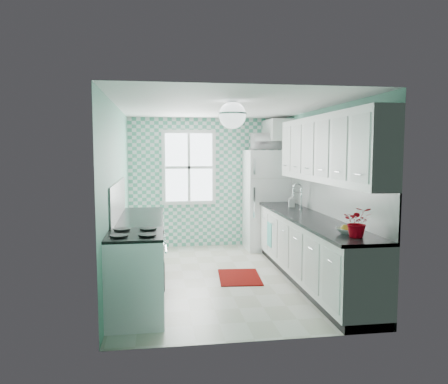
{
  "coord_description": "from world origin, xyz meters",
  "views": [
    {
      "loc": [
        -0.92,
        -6.26,
        1.89
      ],
      "look_at": [
        0.05,
        0.25,
        1.25
      ],
      "focal_mm": 35.0,
      "sensor_mm": 36.0,
      "label": 1
    }
  ],
  "objects": [
    {
      "name": "fridge",
      "position": [
        1.11,
        1.8,
        0.94
      ],
      "size": [
        0.82,
        0.81,
        1.88
      ],
      "rotation": [
        0.0,
        0.0,
        -0.01
      ],
      "color": "silver",
      "rests_on": "floor"
    },
    {
      "name": "window",
      "position": [
        -0.35,
        2.16,
        1.55
      ],
      "size": [
        1.04,
        0.05,
        1.44
      ],
      "color": "white",
      "rests_on": "wall_back"
    },
    {
      "name": "wall_back",
      "position": [
        0.0,
        2.21,
        1.25
      ],
      "size": [
        3.0,
        0.02,
        2.5
      ],
      "primitive_type": "cube",
      "color": "#60A68E",
      "rests_on": "floor"
    },
    {
      "name": "dish_towel",
      "position": [
        0.89,
        0.72,
        0.48
      ],
      "size": [
        0.03,
        0.27,
        0.4
      ],
      "primitive_type": "cube",
      "rotation": [
        0.0,
        0.0,
        0.06
      ],
      "color": "#60A299",
      "rests_on": "base_cabinets_right"
    },
    {
      "name": "wall_front",
      "position": [
        0.0,
        -2.21,
        1.25
      ],
      "size": [
        3.0,
        0.02,
        2.5
      ],
      "primitive_type": "cube",
      "color": "#60A68E",
      "rests_on": "floor"
    },
    {
      "name": "upper_cabinet_fridge",
      "position": [
        1.3,
        1.83,
        2.25
      ],
      "size": [
        0.4,
        0.74,
        0.4
      ],
      "primitive_type": "cube",
      "color": "white",
      "rests_on": "wall_right"
    },
    {
      "name": "ceiling",
      "position": [
        0.0,
        0.0,
        2.51
      ],
      "size": [
        3.0,
        4.4,
        0.02
      ],
      "primitive_type": "cube",
      "color": "white",
      "rests_on": "wall_back"
    },
    {
      "name": "upper_cabinets_right",
      "position": [
        1.33,
        -0.6,
        1.9
      ],
      "size": [
        0.33,
        3.2,
        0.9
      ],
      "primitive_type": "cube",
      "color": "white",
      "rests_on": "wall_right"
    },
    {
      "name": "backsplash_right",
      "position": [
        1.49,
        -0.4,
        1.2
      ],
      "size": [
        0.02,
        3.6,
        0.51
      ],
      "primitive_type": "cube",
      "color": "white",
      "rests_on": "wall_right"
    },
    {
      "name": "microwave",
      "position": [
        1.11,
        1.8,
        2.04
      ],
      "size": [
        0.59,
        0.41,
        0.31
      ],
      "primitive_type": "imported",
      "rotation": [
        0.0,
        0.0,
        3.19
      ],
      "color": "white",
      "rests_on": "fridge"
    },
    {
      "name": "base_cabinets_left",
      "position": [
        -1.2,
        -0.07,
        0.45
      ],
      "size": [
        0.6,
        2.15,
        0.9
      ],
      "primitive_type": "cube",
      "color": "white",
      "rests_on": "floor"
    },
    {
      "name": "ceiling_light",
      "position": [
        0.0,
        -0.8,
        2.32
      ],
      "size": [
        0.34,
        0.34,
        0.35
      ],
      "color": "silver",
      "rests_on": "ceiling"
    },
    {
      "name": "fruit_bowl",
      "position": [
        1.2,
        -1.65,
        0.97
      ],
      "size": [
        0.36,
        0.36,
        0.07
      ],
      "primitive_type": "imported",
      "rotation": [
        0.0,
        0.0,
        0.39
      ],
      "color": "white",
      "rests_on": "countertop_right"
    },
    {
      "name": "backsplash_left",
      "position": [
        -1.49,
        -0.07,
        1.2
      ],
      "size": [
        0.02,
        2.15,
        0.51
      ],
      "primitive_type": "cube",
      "color": "white",
      "rests_on": "wall_left"
    },
    {
      "name": "wall_left",
      "position": [
        -1.51,
        0.0,
        1.25
      ],
      "size": [
        0.02,
        4.4,
        2.5
      ],
      "primitive_type": "cube",
      "color": "#60A68E",
      "rests_on": "floor"
    },
    {
      "name": "sink",
      "position": [
        1.2,
        0.53,
        0.93
      ],
      "size": [
        0.47,
        0.39,
        0.53
      ],
      "rotation": [
        0.0,
        0.0,
        0.06
      ],
      "color": "silver",
      "rests_on": "countertop_right"
    },
    {
      "name": "base_cabinets_right",
      "position": [
        1.2,
        -0.4,
        0.45
      ],
      "size": [
        0.6,
        3.6,
        0.9
      ],
      "primitive_type": "cube",
      "color": "white",
      "rests_on": "floor"
    },
    {
      "name": "countertop_right",
      "position": [
        1.19,
        -0.4,
        0.92
      ],
      "size": [
        0.63,
        3.6,
        0.04
      ],
      "primitive_type": "cube",
      "color": "black",
      "rests_on": "base_cabinets_right"
    },
    {
      "name": "floor",
      "position": [
        0.0,
        0.0,
        -0.01
      ],
      "size": [
        3.0,
        4.4,
        0.02
      ],
      "primitive_type": "cube",
      "color": "beige",
      "rests_on": "ground"
    },
    {
      "name": "potted_plant",
      "position": [
        1.2,
        -1.86,
        1.11
      ],
      "size": [
        0.39,
        0.36,
        0.34
      ],
      "primitive_type": "imported",
      "rotation": [
        0.0,
        0.0,
        -0.41
      ],
      "color": "#B51323",
      "rests_on": "countertop_right"
    },
    {
      "name": "soap_bottle",
      "position": [
        1.25,
        0.68,
        1.05
      ],
      "size": [
        0.11,
        0.12,
        0.21
      ],
      "primitive_type": "imported",
      "rotation": [
        0.0,
        0.0,
        -0.2
      ],
      "color": "#7F97AE",
      "rests_on": "countertop_right"
    },
    {
      "name": "wall_right",
      "position": [
        1.51,
        0.0,
        1.25
      ],
      "size": [
        0.02,
        4.4,
        2.5
      ],
      "primitive_type": "cube",
      "color": "#60A68E",
      "rests_on": "floor"
    },
    {
      "name": "accent_wall",
      "position": [
        0.0,
        2.19,
        1.25
      ],
      "size": [
        3.0,
        0.01,
        2.5
      ],
      "primitive_type": "cube",
      "color": "#53AD8D",
      "rests_on": "wall_back"
    },
    {
      "name": "countertop_left",
      "position": [
        -1.19,
        -0.07,
        0.92
      ],
      "size": [
        0.63,
        2.15,
        0.04
      ],
      "primitive_type": "cube",
      "color": "black",
      "rests_on": "base_cabinets_left"
    },
    {
      "name": "stove",
      "position": [
        -1.2,
        -1.45,
        0.5
      ],
      "size": [
        0.64,
        0.8,
        0.96
      ],
      "rotation": [
        0.0,
        0.0,
        0.04
      ],
      "color": "white",
      "rests_on": "floor"
    },
    {
      "name": "rug",
      "position": [
        0.24,
        -0.05,
        0.01
      ],
      "size": [
        0.67,
        0.9,
        0.01
      ],
      "primitive_type": "cube",
      "rotation": [
        0.0,
        0.0,
        -0.08
      ],
      "color": "maroon",
      "rests_on": "floor"
    }
  ]
}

